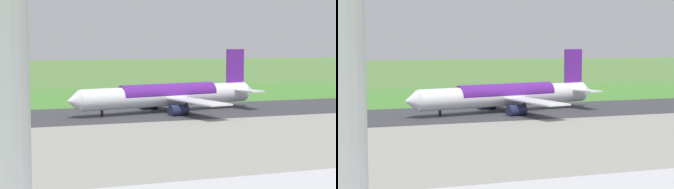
{
  "view_description": "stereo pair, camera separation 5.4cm",
  "coord_description": "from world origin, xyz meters",
  "views": [
    {
      "loc": [
        59.92,
        137.29,
        18.1
      ],
      "look_at": [
        12.29,
        0.0,
        4.5
      ],
      "focal_mm": 61.74,
      "sensor_mm": 36.0,
      "label": 1
    },
    {
      "loc": [
        59.86,
        137.31,
        18.1
      ],
      "look_at": [
        12.29,
        0.0,
        4.5
      ],
      "focal_mm": 61.74,
      "sensor_mm": 36.0,
      "label": 2
    }
  ],
  "objects": [
    {
      "name": "no_stopping_sign",
      "position": [
        -10.56,
        -39.4,
        1.6
      ],
      "size": [
        0.6,
        0.1,
        2.7
      ],
      "color": "slate",
      "rests_on": "ground"
    },
    {
      "name": "apron_concrete",
      "position": [
        0.0,
        47.14,
        0.03
      ],
      "size": [
        440.0,
        110.0,
        0.05
      ],
      "primitive_type": "cube",
      "color": "gray",
      "rests_on": "ground"
    },
    {
      "name": "grass_verge_foreground",
      "position": [
        0.0,
        -40.97,
        0.02
      ],
      "size": [
        600.0,
        80.0,
        0.04
      ],
      "primitive_type": "cube",
      "color": "#478534",
      "rests_on": "ground"
    },
    {
      "name": "runway_asphalt",
      "position": [
        0.0,
        0.0,
        0.03
      ],
      "size": [
        600.0,
        31.9,
        0.06
      ],
      "primitive_type": "cube",
      "color": "#38383D",
      "rests_on": "ground"
    },
    {
      "name": "ground_plane",
      "position": [
        0.0,
        0.0,
        0.0
      ],
      "size": [
        800.0,
        800.0,
        0.0
      ],
      "primitive_type": "plane",
      "color": "#547F3D"
    },
    {
      "name": "airliner_main",
      "position": [
        11.92,
        -0.08,
        4.35
      ],
      "size": [
        53.8,
        44.31,
        15.88
      ],
      "color": "white",
      "rests_on": "ground"
    },
    {
      "name": "traffic_cone_orange",
      "position": [
        -4.73,
        -39.93,
        0.28
      ],
      "size": [
        0.4,
        0.4,
        0.55
      ],
      "primitive_type": "cone",
      "color": "orange",
      "rests_on": "ground"
    }
  ]
}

